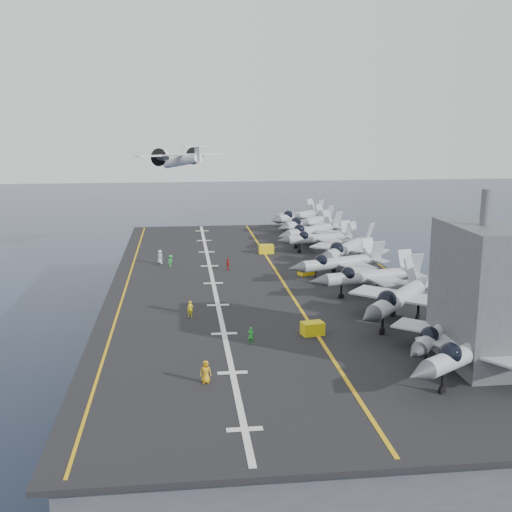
{
  "coord_description": "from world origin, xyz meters",
  "views": [
    {
      "loc": [
        -9.95,
        -79.8,
        30.91
      ],
      "look_at": [
        0.0,
        4.0,
        13.0
      ],
      "focal_mm": 45.0,
      "sensor_mm": 36.0,
      "label": 1
    }
  ],
  "objects": [
    {
      "name": "ground",
      "position": [
        0.0,
        0.0,
        0.0
      ],
      "size": [
        500.0,
        500.0,
        0.0
      ],
      "primitive_type": "plane",
      "color": "#142135",
      "rests_on": "ground"
    },
    {
      "name": "hull",
      "position": [
        0.0,
        0.0,
        5.0
      ],
      "size": [
        36.0,
        90.0,
        10.0
      ],
      "primitive_type": "cube",
      "color": "#56595E",
      "rests_on": "ground"
    },
    {
      "name": "flight_deck",
      "position": [
        0.0,
        0.0,
        10.2
      ],
      "size": [
        38.0,
        92.0,
        0.4
      ],
      "primitive_type": "cube",
      "color": "black",
      "rests_on": "hull"
    },
    {
      "name": "foul_line",
      "position": [
        3.0,
        0.0,
        10.42
      ],
      "size": [
        0.35,
        90.0,
        0.02
      ],
      "primitive_type": "cube",
      "color": "gold",
      "rests_on": "flight_deck"
    },
    {
      "name": "landing_centerline",
      "position": [
        -6.0,
        0.0,
        10.42
      ],
      "size": [
        0.5,
        90.0,
        0.02
      ],
      "primitive_type": "cube",
      "color": "silver",
      "rests_on": "flight_deck"
    },
    {
      "name": "deck_edge_port",
      "position": [
        -17.0,
        0.0,
        10.42
      ],
      "size": [
        0.25,
        90.0,
        0.02
      ],
      "primitive_type": "cube",
      "color": "gold",
      "rests_on": "flight_deck"
    },
    {
      "name": "deck_edge_stbd",
      "position": [
        18.5,
        0.0,
        10.42
      ],
      "size": [
        0.25,
        90.0,
        0.02
      ],
      "primitive_type": "cube",
      "color": "gold",
      "rests_on": "flight_deck"
    },
    {
      "name": "island_superstructure",
      "position": [
        15.0,
        -30.0,
        17.9
      ],
      "size": [
        5.0,
        10.0,
        15.0
      ],
      "primitive_type": null,
      "color": "#56595E",
      "rests_on": "flight_deck"
    },
    {
      "name": "fighter_jet_0",
      "position": [
        13.08,
        -33.57,
        12.98
      ],
      "size": [
        17.84,
        16.49,
        5.15
      ],
      "primitive_type": null,
      "color": "#8E959F",
      "rests_on": "flight_deck"
    },
    {
      "name": "fighter_jet_1",
      "position": [
        12.68,
        -27.93,
        12.69
      ],
      "size": [
        15.22,
        15.73,
        4.58
      ],
      "primitive_type": null,
      "color": "gray",
      "rests_on": "flight_deck"
    },
    {
      "name": "fighter_jet_2",
      "position": [
        12.3,
        -18.48,
        13.23
      ],
      "size": [
        18.85,
        19.46,
        5.66
      ],
      "primitive_type": null,
      "color": "#929BA1",
      "rests_on": "flight_deck"
    },
    {
      "name": "fighter_jet_3",
      "position": [
        12.46,
        -7.96,
        12.89
      ],
      "size": [
        16.09,
        12.44,
        4.99
      ],
      "primitive_type": null,
      "color": "gray",
      "rests_on": "flight_deck"
    },
    {
      "name": "fighter_jet_4",
      "position": [
        10.77,
        0.11,
        12.84
      ],
      "size": [
        16.47,
        13.72,
        4.89
      ],
      "primitive_type": null,
      "color": "gray",
      "rests_on": "flight_deck"
    },
    {
      "name": "fighter_jet_5",
      "position": [
        13.32,
        7.17,
        13.21
      ],
      "size": [
        18.33,
        19.44,
        5.62
      ],
      "primitive_type": null,
      "color": "#929AA1",
      "rests_on": "flight_deck"
    },
    {
      "name": "fighter_jet_6",
      "position": [
        12.13,
        18.47,
        12.7
      ],
      "size": [
        14.69,
        11.2,
        4.6
      ],
      "primitive_type": null,
      "color": "#8F969E",
      "rests_on": "flight_deck"
    },
    {
      "name": "fighter_jet_7",
      "position": [
        11.86,
        24.04,
        13.0
      ],
      "size": [
        17.94,
        17.21,
        5.21
      ],
      "primitive_type": null,
      "color": "#9FA7B0",
      "rests_on": "flight_deck"
    },
    {
      "name": "fighter_jet_8",
      "position": [
        12.66,
        32.22,
        12.97
      ],
      "size": [
        17.61,
        17.24,
        5.14
      ],
      "primitive_type": null,
      "color": "#8E959D",
      "rests_on": "flight_deck"
    },
    {
      "name": "tow_cart_a",
      "position": [
        2.56,
        -21.23,
        11.03
      ],
      "size": [
        2.34,
        1.75,
        1.27
      ],
      "primitive_type": null,
      "color": "#D3BD0C",
      "rests_on": "flight_deck"
    },
    {
      "name": "tow_cart_b",
      "position": [
        6.74,
        3.19,
        11.0
      ],
      "size": [
        2.37,
        2.03,
        1.21
      ],
      "primitive_type": null,
      "color": "yellow",
      "rests_on": "flight_deck"
    },
    {
      "name": "tow_cart_c",
      "position": [
        3.28,
        18.07,
        11.09
      ],
      "size": [
        2.3,
        1.49,
        1.38
      ],
      "primitive_type": null,
      "color": "yellow",
      "rests_on": "flight_deck"
    },
    {
      "name": "crew_0",
      "position": [
        -8.28,
        -31.75,
        11.32
      ],
      "size": [
        1.13,
        0.78,
        1.85
      ],
      "primitive_type": "imported",
      "color": "gold",
      "rests_on": "flight_deck"
    },
    {
      "name": "crew_1",
      "position": [
        -9.18,
        -13.97,
        11.27
      ],
      "size": [
        1.19,
        0.95,
        1.74
      ],
      "primitive_type": "imported",
      "color": "yellow",
      "rests_on": "flight_deck"
    },
    {
      "name": "crew_3",
      "position": [
        -11.52,
        10.24,
        11.26
      ],
      "size": [
        1.17,
        1.25,
        1.73
      ],
      "primitive_type": "imported",
      "color": "green",
      "rests_on": "flight_deck"
    },
    {
      "name": "crew_4",
      "position": [
        -3.55,
        7.36,
        11.23
      ],
      "size": [
        0.84,
        1.1,
        1.65
      ],
      "primitive_type": "imported",
      "color": "#B21919",
      "rests_on": "flight_deck"
    },
    {
      "name": "crew_5",
      "position": [
        -13.11,
        12.49,
        11.42
      ],
      "size": [
        1.43,
        1.46,
        2.05
      ],
      "primitive_type": "imported",
      "color": "silver",
      "rests_on": "flight_deck"
    },
    {
      "name": "crew_6",
      "position": [
        -3.71,
        -23.26,
        11.24
      ],
      "size": [
        1.17,
        0.97,
        1.68
      ],
      "primitive_type": "imported",
      "color": "green",
      "rests_on": "flight_deck"
    },
    {
      "name": "transport_plane",
      "position": [
        -9.4,
        62.04,
        22.27
      ],
      "size": [
        25.86,
        23.49,
        5.06
      ],
      "primitive_type": null,
      "color": "silver"
    },
    {
      "name": "fighter_jet_9",
      "position": [
        12.66,
        40.72,
        12.97
      ],
      "size": [
        17.61,
        17.24,
        5.14
      ],
      "primitive_type": null,
      "color": "#8E959D",
      "rests_on": "flight_deck"
    }
  ]
}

